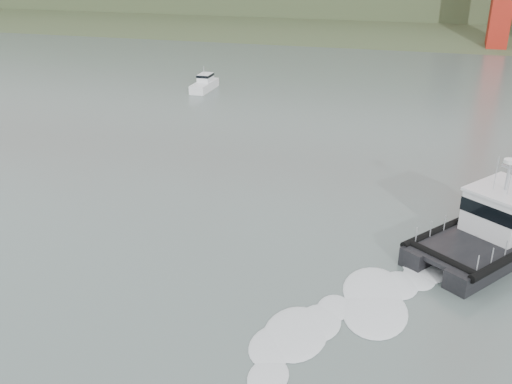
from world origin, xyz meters
TOP-DOWN VIEW (x-y plane):
  - ground at (0.00, 0.00)m, footprint 400.00×400.00m
  - patrol_boat at (11.72, 8.05)m, footprint 9.95×11.29m
  - motorboat at (-16.73, 38.55)m, footprint 1.79×5.17m

SIDE VIEW (x-z plane):
  - ground at x=0.00m, z-range 0.00..0.00m
  - motorboat at x=-16.73m, z-range -0.71..2.12m
  - patrol_boat at x=11.72m, z-range -1.35..4.05m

